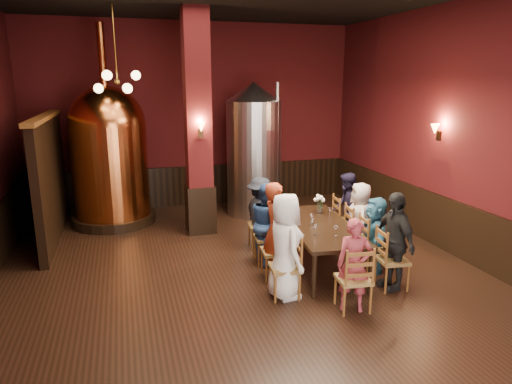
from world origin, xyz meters
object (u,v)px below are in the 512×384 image
object	(u,v)px
person_0	(285,246)
copper_kettle	(110,154)
dining_table	(320,228)
rose_vase	(320,201)
person_1	(275,231)
steel_vessel	(254,149)
person_2	(267,223)

from	to	relation	value
person_0	copper_kettle	size ratio (longest dim) A/B	0.37
dining_table	rose_vase	bearing A→B (deg)	73.15
rose_vase	person_1	bearing A→B (deg)	-143.19
person_0	person_1	size ratio (longest dim) A/B	0.99
person_1	steel_vessel	xyz separation A→B (m)	(0.70, 3.66, 0.75)
person_0	steel_vessel	distance (m)	4.46
person_0	copper_kettle	xyz separation A→B (m)	(-2.46, 4.48, 0.77)
dining_table	person_1	world-z (taller)	person_1
person_0	steel_vessel	bearing A→B (deg)	-14.51
person_1	steel_vessel	size ratio (longest dim) A/B	0.52
person_1	rose_vase	bearing A→B (deg)	-49.11
dining_table	copper_kettle	xyz separation A→B (m)	(-3.42, 3.58, 0.87)
dining_table	person_1	size ratio (longest dim) A/B	1.56
dining_table	steel_vessel	distance (m)	3.54
steel_vessel	person_1	bearing A→B (deg)	-100.86
dining_table	steel_vessel	world-z (taller)	steel_vessel
copper_kettle	person_1	bearing A→B (deg)	-56.37
dining_table	person_0	bearing A→B (deg)	-130.36
person_0	copper_kettle	bearing A→B (deg)	24.46
person_1	rose_vase	world-z (taller)	person_1
person_2	steel_vessel	bearing A→B (deg)	-13.78
person_0	rose_vase	distance (m)	1.97
person_0	person_2	distance (m)	1.33
dining_table	rose_vase	world-z (taller)	rose_vase
copper_kettle	dining_table	bearing A→B (deg)	-46.34
steel_vessel	rose_vase	xyz separation A→B (m)	(0.45, -2.80, -0.56)
dining_table	person_2	size ratio (longest dim) A/B	1.75
steel_vessel	person_0	bearing A→B (deg)	-100.18
dining_table	rose_vase	distance (m)	0.75
person_2	copper_kettle	bearing A→B (deg)	37.60
person_0	person_1	bearing A→B (deg)	-10.76
steel_vessel	rose_vase	world-z (taller)	steel_vessel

